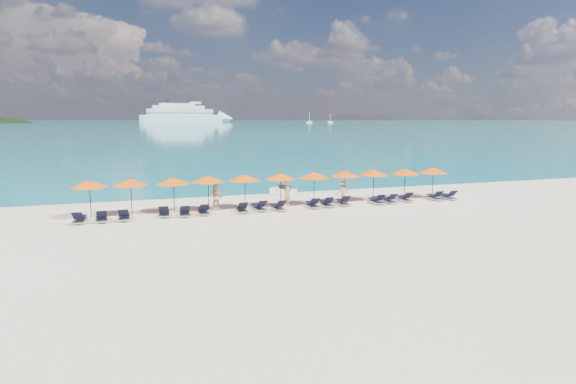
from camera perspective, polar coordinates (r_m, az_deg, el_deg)
name	(u,v)px	position (r m, az deg, el deg)	size (l,w,h in m)	color
ground	(304,220)	(27.96, 1.95, -3.33)	(1400.00, 1400.00, 0.00)	beige
sea	(134,122)	(685.71, -17.84, 7.91)	(1600.00, 1300.00, 0.01)	#1FA9B2
cruise_ship	(190,115)	(603.06, -11.52, 8.89)	(118.14, 45.04, 32.57)	white
sailboat_near	(309,122)	(526.17, 2.56, 8.30)	(6.07, 2.02, 11.14)	white
sailboat_far	(330,122)	(552.20, 5.03, 8.29)	(5.69, 1.90, 10.43)	white
jetski	(283,191)	(36.79, -0.56, 0.11)	(1.79, 2.22, 0.76)	white
beachgoer_a	(287,194)	(31.92, -0.09, -0.19)	(0.64, 0.42, 1.76)	tan
beachgoer_b	(216,198)	(30.82, -8.49, -0.67)	(0.83, 0.48, 1.70)	tan
beachgoer_c	(343,192)	(33.44, 6.51, -0.02)	(1.00, 0.47, 1.55)	tan
umbrella_0	(89,184)	(30.58, -22.49, 0.89)	(2.10, 2.10, 2.28)	black
umbrella_1	(130,182)	(30.64, -18.17, 1.13)	(2.10, 2.10, 2.28)	black
umbrella_2	(173,181)	(30.50, -13.43, 1.30)	(2.10, 2.10, 2.28)	black
umbrella_3	(208,179)	(31.01, -9.45, 1.54)	(2.10, 2.10, 2.28)	black
umbrella_4	(245,178)	(31.39, -5.13, 1.71)	(2.10, 2.10, 2.28)	black
umbrella_5	(281,176)	(32.01, -0.88, 1.89)	(2.10, 2.10, 2.28)	black
umbrella_6	(314,175)	(32.64, 3.12, 2.01)	(2.10, 2.10, 2.28)	black
umbrella_7	(345,174)	(33.71, 6.78, 2.18)	(2.10, 2.10, 2.28)	black
umbrella_8	(374,172)	(34.80, 10.13, 2.31)	(2.10, 2.10, 2.28)	black
umbrella_9	(405,171)	(35.82, 13.72, 2.38)	(2.10, 2.10, 2.28)	black
umbrella_10	(433,170)	(37.17, 16.84, 2.47)	(2.10, 2.10, 2.28)	black
lounger_0	(80,219)	(29.57, -23.46, -2.93)	(0.79, 1.75, 0.66)	silver
lounger_1	(101,217)	(29.48, -21.23, -2.83)	(0.73, 1.74, 0.66)	silver
lounger_2	(124,216)	(29.45, -18.84, -2.71)	(0.70, 1.73, 0.66)	silver
lounger_3	(164,213)	(29.83, -14.47, -2.37)	(0.79, 1.76, 0.66)	silver
lounger_4	(185,212)	(29.70, -12.14, -2.34)	(0.73, 1.74, 0.66)	silver
lounger_5	(203,211)	(29.97, -10.02, -2.18)	(0.63, 1.70, 0.66)	silver
lounger_6	(241,209)	(30.27, -5.54, -1.97)	(0.66, 1.72, 0.66)	silver
lounger_7	(259,207)	(30.74, -3.43, -1.78)	(0.75, 1.74, 0.66)	silver
lounger_8	(278,207)	(30.80, -1.18, -1.74)	(0.75, 1.74, 0.66)	silver
lounger_9	(312,204)	(31.71, 2.88, -1.44)	(0.72, 1.73, 0.66)	silver
lounger_10	(326,203)	(32.19, 4.57, -1.31)	(0.76, 1.74, 0.66)	silver
lounger_11	(343,202)	(32.74, 6.50, -1.17)	(0.72, 1.73, 0.66)	silver
lounger_12	(376,200)	(33.62, 10.43, -0.99)	(0.63, 1.70, 0.66)	silver
lounger_13	(389,200)	(34.15, 11.87, -0.88)	(0.72, 1.73, 0.66)	silver
lounger_14	(404,198)	(35.03, 13.63, -0.71)	(0.72, 1.73, 0.66)	silver
lounger_15	(434,197)	(36.17, 16.93, -0.54)	(0.72, 1.73, 0.66)	silver
lounger_16	(448,196)	(36.74, 18.44, -0.48)	(0.71, 1.73, 0.66)	silver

